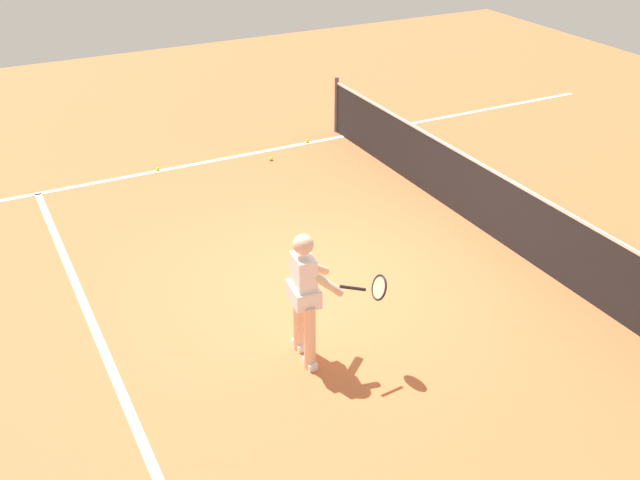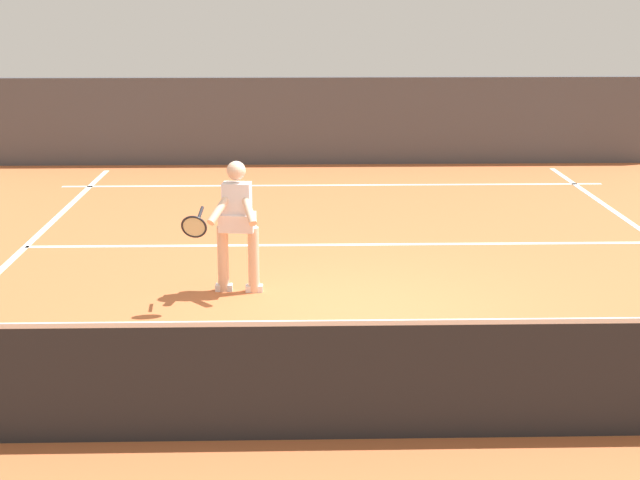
{
  "view_description": "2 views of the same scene",
  "coord_description": "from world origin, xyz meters",
  "views": [
    {
      "loc": [
        7.41,
        -3.86,
        5.21
      ],
      "look_at": [
        0.56,
        -0.36,
        0.96
      ],
      "focal_mm": 42.21,
      "sensor_mm": 36.0,
      "label": 1
    },
    {
      "loc": [
        0.65,
        9.08,
        3.38
      ],
      "look_at": [
        0.42,
        -0.07,
        0.86
      ],
      "focal_mm": 50.46,
      "sensor_mm": 36.0,
      "label": 2
    }
  ],
  "objects": [
    {
      "name": "court_net",
      "position": [
        0.0,
        2.69,
        0.5
      ],
      "size": [
        9.51,
        0.08,
        1.07
      ],
      "color": "#4C4C51",
      "rests_on": "ground"
    },
    {
      "name": "tennis_player",
      "position": [
        1.36,
        -0.93,
        0.85
      ],
      "size": [
        0.85,
        0.91,
        1.55
      ],
      "color": "beige",
      "rests_on": "ground"
    },
    {
      "name": "ground_plane",
      "position": [
        0.0,
        0.0,
        0.0
      ],
      "size": [
        24.53,
        24.53,
        0.0
      ],
      "primitive_type": "plane",
      "color": "#C66638"
    },
    {
      "name": "service_line_marking",
      "position": [
        0.0,
        -2.93,
        0.0
      ],
      "size": [
        8.83,
        0.1,
        0.01
      ],
      "primitive_type": "cube",
      "color": "white",
      "rests_on": "ground"
    },
    {
      "name": "court_back_wall",
      "position": [
        0.0,
        -9.14,
        0.88
      ],
      "size": [
        13.83,
        0.24,
        1.75
      ],
      "primitive_type": "cube",
      "color": "#47474C",
      "rests_on": "ground"
    },
    {
      "name": "baseline_marking",
      "position": [
        0.0,
        -6.94,
        0.0
      ],
      "size": [
        9.83,
        0.1,
        0.01
      ],
      "primitive_type": "cube",
      "color": "white",
      "rests_on": "ground"
    }
  ]
}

